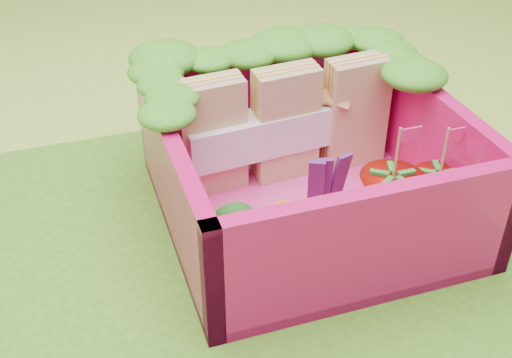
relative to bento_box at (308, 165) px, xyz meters
The scene contains 12 objects.
ground 0.65m from the bento_box, 150.95° to the right, with size 14.00×14.00×0.00m, color #A2CA39.
placemat 0.64m from the bento_box, 150.95° to the right, with size 2.60×2.60×0.03m, color #529020.
bento_floor 0.25m from the bento_box, 90.00° to the left, with size 1.30×1.30×0.05m, color #FE40A8.
bento_box is the anchor object (origin of this frame).
lettuce_ruffle 0.56m from the bento_box, 90.00° to the left, with size 1.43×0.76×0.11m.
sandwich_stack 0.30m from the bento_box, 88.78° to the left, with size 1.07×0.26×0.56m.
broccoli 0.54m from the bento_box, 143.50° to the right, with size 0.31×0.31×0.26m.
carrot_sticks 0.42m from the bento_box, 127.31° to the right, with size 0.13×0.18×0.27m.
purple_wedges 0.17m from the bento_box, 85.64° to the right, with size 0.18×0.06×0.38m.
strawberry_left 0.40m from the bento_box, 47.22° to the right, with size 0.29×0.29×0.53m.
strawberry_right 0.58m from the bento_box, 29.84° to the right, with size 0.24×0.24×0.48m.
snap_peas 0.51m from the bento_box, 32.49° to the right, with size 0.61×0.50×0.05m.
Camera 1 is at (-0.49, -1.95, 1.89)m, focal length 45.00 mm.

